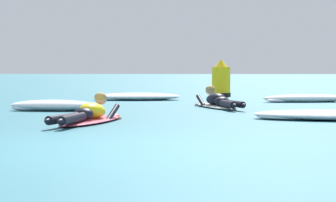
# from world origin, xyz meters

# --- Properties ---
(ground_plane) EXTENTS (120.00, 120.00, 0.00)m
(ground_plane) POSITION_xyz_m (0.00, 10.00, 0.00)
(ground_plane) COLOR #2D6B7A
(surfer_near) EXTENTS (1.08, 2.71, 0.54)m
(surfer_near) POSITION_xyz_m (-0.68, 3.49, 0.13)
(surfer_near) COLOR #E54C66
(surfer_near) RESTS_ON ground
(surfer_far) EXTENTS (1.21, 2.57, 0.53)m
(surfer_far) POSITION_xyz_m (1.54, 7.62, 0.14)
(surfer_far) COLOR white
(surfer_far) RESTS_ON ground
(whitewater_front) EXTENTS (2.44, 0.99, 0.21)m
(whitewater_front) POSITION_xyz_m (3.93, 10.22, 0.10)
(whitewater_front) COLOR white
(whitewater_front) RESTS_ON ground
(whitewater_mid_left) EXTENTS (2.50, 1.29, 0.20)m
(whitewater_mid_left) POSITION_xyz_m (-0.63, 11.06, 0.09)
(whitewater_mid_left) COLOR white
(whitewater_mid_left) RESTS_ON ground
(whitewater_mid_right) EXTENTS (2.87, 1.42, 0.17)m
(whitewater_mid_right) POSITION_xyz_m (3.49, 4.41, 0.08)
(whitewater_mid_right) COLOR white
(whitewater_mid_right) RESTS_ON ground
(whitewater_back) EXTENTS (1.86, 0.75, 0.23)m
(whitewater_back) POSITION_xyz_m (-1.96, 6.51, 0.11)
(whitewater_back) COLOR white
(whitewater_back) RESTS_ON ground
(channel_marker_buoy) EXTENTS (0.60, 0.60, 1.16)m
(channel_marker_buoy) POSITION_xyz_m (1.74, 13.26, 0.47)
(channel_marker_buoy) COLOR yellow
(channel_marker_buoy) RESTS_ON ground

